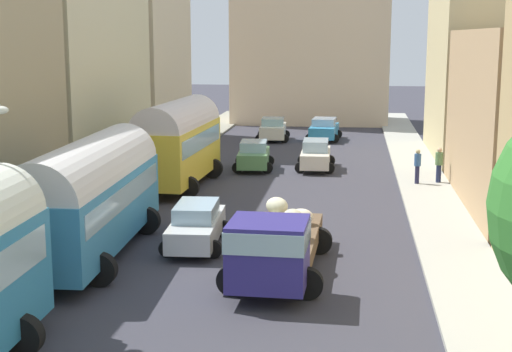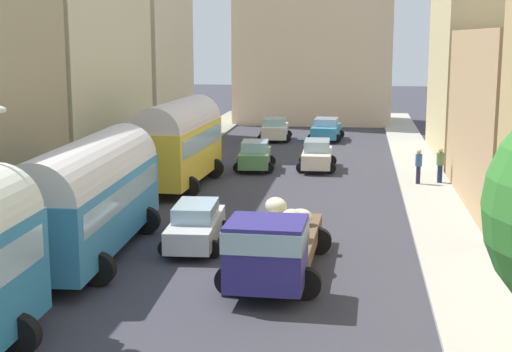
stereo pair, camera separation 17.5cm
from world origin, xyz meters
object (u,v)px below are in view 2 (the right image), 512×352
object	(u,v)px
parked_bus_1	(89,193)
car_3	(255,155)
cargo_truck_0	(274,243)
car_0	(317,155)
car_1	(326,129)
pedestrian_0	(440,164)
pedestrian_1	(419,165)
parked_bus_2	(179,139)
car_4	(275,129)
car_2	(196,225)

from	to	relation	value
parked_bus_1	car_3	size ratio (longest dim) A/B	2.46
cargo_truck_0	car_0	size ratio (longest dim) A/B	1.82
parked_bus_1	car_3	distance (m)	17.45
car_1	pedestrian_0	distance (m)	16.80
car_3	pedestrian_0	size ratio (longest dim) A/B	2.11
cargo_truck_0	car_0	distance (m)	19.49
car_3	pedestrian_1	world-z (taller)	pedestrian_1
parked_bus_2	car_4	size ratio (longest dim) A/B	2.10
car_3	car_2	bearing A→B (deg)	-89.70
car_0	car_4	bearing A→B (deg)	107.72
car_1	car_2	bearing A→B (deg)	-96.68
pedestrian_0	car_0	bearing A→B (deg)	149.63
car_2	parked_bus_1	bearing A→B (deg)	-153.66
car_4	parked_bus_1	bearing A→B (deg)	-95.81
car_1	pedestrian_1	size ratio (longest dim) A/B	2.30
car_0	car_1	bearing A→B (deg)	90.13
car_4	pedestrian_1	bearing A→B (deg)	-60.31
parked_bus_1	pedestrian_0	xyz separation A→B (m)	(12.79, 13.96, -1.09)
pedestrian_0	pedestrian_1	distance (m)	1.17
parked_bus_1	cargo_truck_0	bearing A→B (deg)	-16.25
car_3	parked_bus_2	bearing A→B (deg)	-119.78
parked_bus_1	car_2	bearing A→B (deg)	26.34
car_3	pedestrian_0	distance (m)	10.14
cargo_truck_0	car_4	world-z (taller)	cargo_truck_0
cargo_truck_0	parked_bus_2	bearing A→B (deg)	114.42
parked_bus_1	cargo_truck_0	xyz separation A→B (m)	(6.38, -1.86, -0.97)
parked_bus_1	car_0	xyz separation A→B (m)	(6.53, 17.62, -1.34)
car_2	pedestrian_1	distance (m)	14.61
car_1	car_4	distance (m)	3.63
cargo_truck_0	car_3	size ratio (longest dim) A/B	1.92
car_1	car_4	bearing A→B (deg)	-169.75
parked_bus_1	car_0	world-z (taller)	parked_bus_1
car_3	pedestrian_1	size ratio (longest dim) A/B	2.14
car_2	pedestrian_0	world-z (taller)	pedestrian_0
car_3	car_0	bearing A→B (deg)	8.66
parked_bus_1	car_1	bearing A→B (deg)	77.57
car_0	pedestrian_0	size ratio (longest dim) A/B	2.22
parked_bus_1	parked_bus_2	xyz separation A→B (m)	(0.15, 11.86, 0.18)
parked_bus_1	car_4	size ratio (longest dim) A/B	2.49
parked_bus_2	car_1	size ratio (longest dim) A/B	1.93
parked_bus_2	car_2	size ratio (longest dim) A/B	1.83
cargo_truck_0	pedestrian_1	distance (m)	16.25
parked_bus_1	car_1	size ratio (longest dim) A/B	2.29
parked_bus_1	cargo_truck_0	size ratio (longest dim) A/B	1.28
parked_bus_2	car_0	world-z (taller)	parked_bus_2
car_1	car_2	distance (m)	28.12
parked_bus_2	car_1	bearing A→B (deg)	70.21
pedestrian_1	car_0	bearing A→B (deg)	141.42
pedestrian_1	car_3	bearing A→B (deg)	157.09
car_1	car_3	world-z (taller)	car_3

